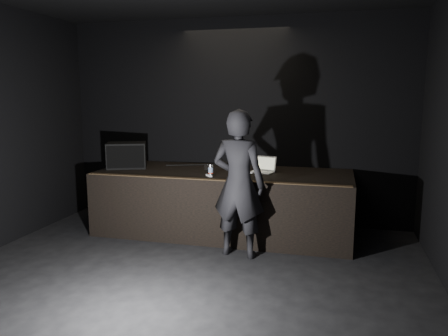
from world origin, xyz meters
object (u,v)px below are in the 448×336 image
at_px(laptop, 263,168).
at_px(beer_can, 211,170).
at_px(stage_monitor, 127,155).
at_px(stage_riser, 224,202).
at_px(person, 239,184).

xyz_separation_m(laptop, beer_can, (-0.71, -0.53, 0.02)).
relative_size(laptop, beer_can, 2.37).
distance_m(stage_monitor, laptop, 2.29).
bearing_deg(beer_can, stage_riser, 78.31).
relative_size(stage_riser, stage_monitor, 5.31).
xyz_separation_m(stage_monitor, person, (2.12, -0.90, -0.20)).
height_order(stage_monitor, laptop, stage_monitor).
bearing_deg(laptop, stage_monitor, -162.53).
bearing_deg(laptop, person, -84.95).
height_order(stage_monitor, person, person).
xyz_separation_m(stage_riser, beer_can, (-0.09, -0.44, 0.59)).
bearing_deg(beer_can, laptop, 37.09).
height_order(stage_riser, person, person).
bearing_deg(laptop, beer_can, -129.12).
xyz_separation_m(stage_monitor, beer_can, (1.58, -0.39, -0.12)).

